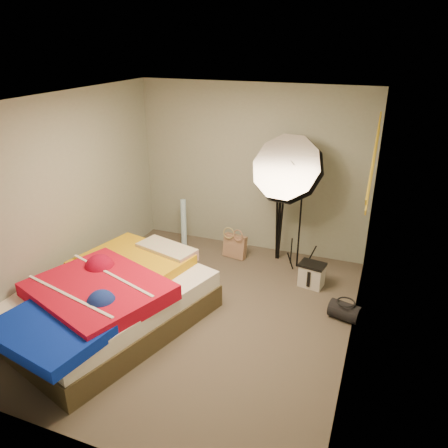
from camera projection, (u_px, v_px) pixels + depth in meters
The scene contains 15 objects.
floor at pixel (198, 313), 5.26m from camera, with size 4.00×4.00×0.00m, color brown.
ceiling at pixel (192, 100), 4.27m from camera, with size 4.00×4.00×0.00m, color silver.
wall_back at pixel (252, 170), 6.47m from camera, with size 3.50×3.50×0.00m, color gray.
wall_front at pixel (77, 320), 3.05m from camera, with size 3.50×3.50×0.00m, color gray.
wall_left at pixel (66, 198), 5.34m from camera, with size 4.00×4.00×0.00m, color gray.
wall_right at pixel (362, 243), 4.18m from camera, with size 4.00×4.00×0.00m, color gray.
tote_bag at pixel (235, 246), 6.54m from camera, with size 0.35×0.11×0.35m, color tan.
wrapping_roll at pixel (184, 223), 6.84m from camera, with size 0.09×0.09×0.75m, color #64AFDC.
camera_case at pixel (312, 276), 5.79m from camera, with size 0.31×0.22×0.31m, color beige.
duffel_bag at pixel (345, 311), 5.11m from camera, with size 0.22×0.22×0.35m, color black.
wall_stripe_upper at pixel (374, 157), 4.43m from camera, with size 0.02×1.10×0.10m, color gold.
wall_stripe_lower at pixel (373, 169), 4.72m from camera, with size 0.02×1.10×0.10m, color gold.
bed at pixel (110, 301), 4.93m from camera, with size 2.10×2.64×0.64m.
photo_umbrella at pixel (289, 170), 5.75m from camera, with size 1.24×0.96×2.02m.
camera_tripod at pixel (279, 214), 6.29m from camera, with size 0.08×0.08×1.25m.
Camera 1 is at (1.87, -3.99, 3.08)m, focal length 35.00 mm.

